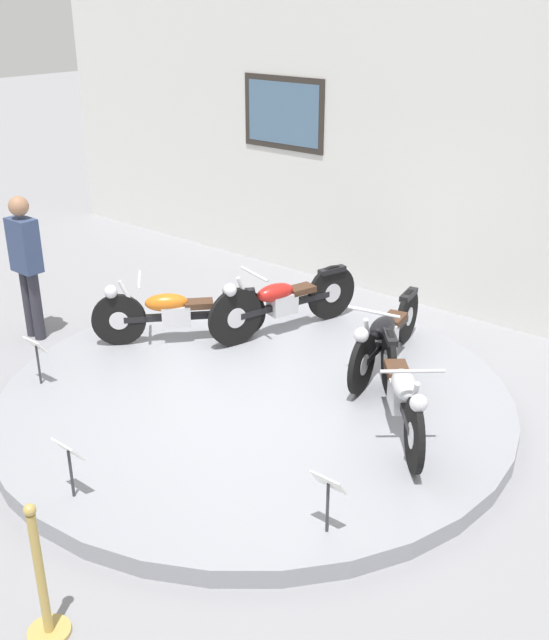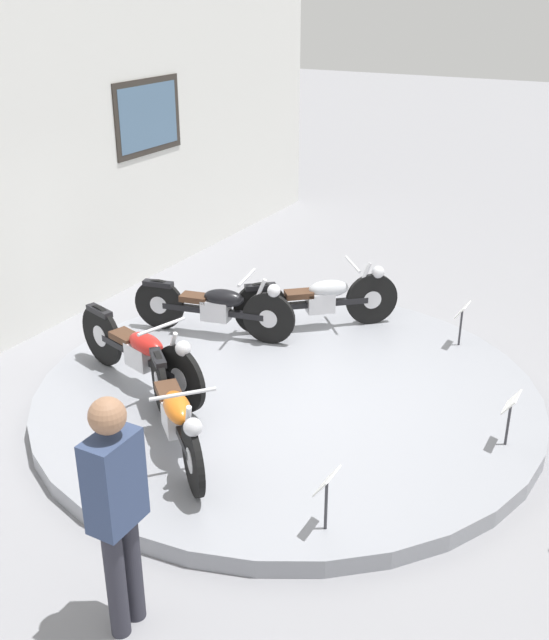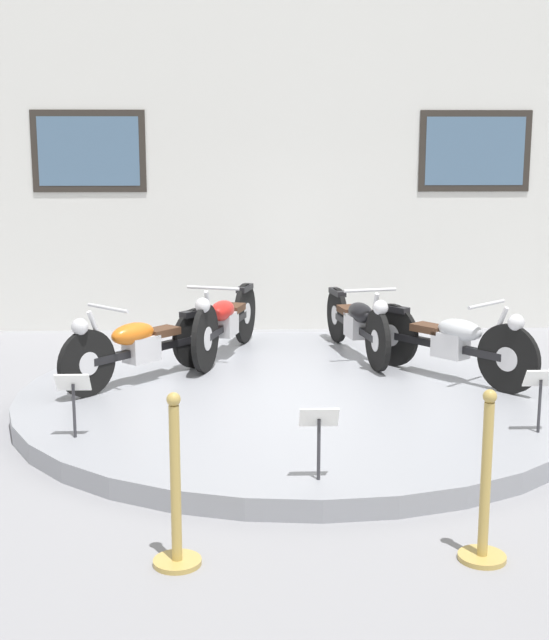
% 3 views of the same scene
% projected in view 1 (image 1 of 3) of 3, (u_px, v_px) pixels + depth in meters
% --- Properties ---
extents(ground_plane, '(60.00, 60.00, 0.00)m').
position_uv_depth(ground_plane, '(255.00, 405.00, 7.53)').
color(ground_plane, gray).
extents(display_platform, '(5.08, 5.08, 0.16)m').
position_uv_depth(display_platform, '(255.00, 398.00, 7.49)').
color(display_platform, gray).
rests_on(display_platform, ground_plane).
extents(back_wall, '(14.00, 0.22, 4.12)m').
position_uv_depth(back_wall, '(441.00, 148.00, 9.18)').
color(back_wall, silver).
rests_on(back_wall, ground_plane).
extents(motorcycle_orange, '(1.35, 1.48, 0.78)m').
position_uv_depth(motorcycle_orange, '(176.00, 311.00, 8.39)').
color(motorcycle_orange, black).
rests_on(motorcycle_orange, display_platform).
extents(motorcycle_red, '(0.70, 1.95, 0.81)m').
position_uv_depth(motorcycle_red, '(282.00, 300.00, 8.62)').
color(motorcycle_red, black).
rests_on(motorcycle_red, display_platform).
extents(motorcycle_black, '(0.57, 1.93, 0.78)m').
position_uv_depth(motorcycle_black, '(385.00, 334.00, 7.82)').
color(motorcycle_black, black).
rests_on(motorcycle_black, display_platform).
extents(motorcycle_silver, '(1.33, 1.54, 0.79)m').
position_uv_depth(motorcycle_silver, '(401.00, 391.00, 6.69)').
color(motorcycle_silver, black).
rests_on(motorcycle_silver, display_platform).
extents(info_placard_front_left, '(0.26, 0.11, 0.51)m').
position_uv_depth(info_placard_front_left, '(37.00, 351.00, 7.47)').
color(info_placard_front_left, '#333338').
rests_on(info_placard_front_left, display_platform).
extents(info_placard_front_centre, '(0.26, 0.11, 0.51)m').
position_uv_depth(info_placard_front_centre, '(69.00, 457.00, 5.77)').
color(info_placard_front_centre, '#333338').
rests_on(info_placard_front_centre, display_platform).
extents(info_placard_front_right, '(0.26, 0.11, 0.51)m').
position_uv_depth(info_placard_front_right, '(328.00, 490.00, 5.38)').
color(info_placard_front_right, '#333338').
rests_on(info_placard_front_right, display_platform).
extents(visitor_standing, '(0.36, 0.23, 1.73)m').
position_uv_depth(visitor_standing, '(26.00, 259.00, 8.63)').
color(visitor_standing, '#2D2D38').
rests_on(visitor_standing, ground_plane).
extents(stanchion_post_right_of_entry, '(0.28, 0.28, 1.02)m').
position_uv_depth(stanchion_post_right_of_entry, '(43.00, 593.00, 4.71)').
color(stanchion_post_right_of_entry, tan).
rests_on(stanchion_post_right_of_entry, ground_plane).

